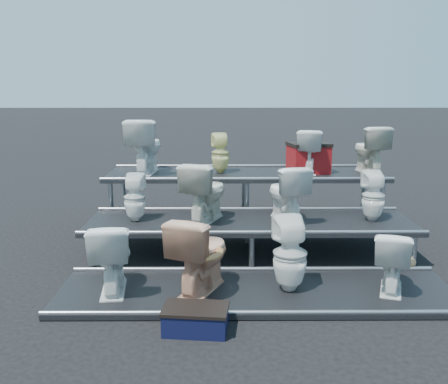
{
  "coord_description": "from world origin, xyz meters",
  "views": [
    {
      "loc": [
        -0.37,
        -6.25,
        2.21
      ],
      "look_at": [
        -0.34,
        0.1,
        0.82
      ],
      "focal_mm": 40.0,
      "sensor_mm": 36.0,
      "label": 1
    }
  ],
  "objects_px": {
    "toilet_0": "(111,256)",
    "toilet_4": "(135,198)",
    "toilet_2": "(290,254)",
    "red_crate": "(308,159)",
    "toilet_10": "(311,151)",
    "toilet_1": "(200,253)",
    "toilet_3": "(392,260)",
    "toilet_5": "(205,191)",
    "toilet_7": "(373,196)",
    "toilet_6": "(286,193)",
    "toilet_9": "(220,153)",
    "toilet_11": "(369,149)",
    "step_stool": "(196,321)",
    "toilet_8": "(145,146)"
  },
  "relations": [
    {
      "from": "toilet_4",
      "to": "toilet_7",
      "type": "xyz_separation_m",
      "value": [
        3.08,
        0.0,
        0.02
      ]
    },
    {
      "from": "toilet_1",
      "to": "toilet_5",
      "type": "bearing_deg",
      "value": -66.3
    },
    {
      "from": "toilet_6",
      "to": "toilet_9",
      "type": "xyz_separation_m",
      "value": [
        -0.85,
        1.3,
        0.34
      ]
    },
    {
      "from": "toilet_8",
      "to": "step_stool",
      "type": "xyz_separation_m",
      "value": [
        0.93,
        -3.39,
        -1.17
      ]
    },
    {
      "from": "toilet_4",
      "to": "toilet_10",
      "type": "bearing_deg",
      "value": -151.62
    },
    {
      "from": "toilet_6",
      "to": "toilet_7",
      "type": "bearing_deg",
      "value": 165.03
    },
    {
      "from": "toilet_6",
      "to": "red_crate",
      "type": "distance_m",
      "value": 1.42
    },
    {
      "from": "toilet_2",
      "to": "red_crate",
      "type": "height_order",
      "value": "red_crate"
    },
    {
      "from": "toilet_3",
      "to": "toilet_6",
      "type": "relative_size",
      "value": 0.9
    },
    {
      "from": "toilet_5",
      "to": "toilet_11",
      "type": "height_order",
      "value": "toilet_11"
    },
    {
      "from": "toilet_2",
      "to": "toilet_11",
      "type": "bearing_deg",
      "value": -126.51
    },
    {
      "from": "toilet_2",
      "to": "toilet_10",
      "type": "distance_m",
      "value": 2.78
    },
    {
      "from": "toilet_3",
      "to": "toilet_11",
      "type": "bearing_deg",
      "value": -80.56
    },
    {
      "from": "toilet_11",
      "to": "step_stool",
      "type": "distance_m",
      "value": 4.36
    },
    {
      "from": "toilet_7",
      "to": "toilet_10",
      "type": "bearing_deg",
      "value": -66.76
    },
    {
      "from": "toilet_10",
      "to": "red_crate",
      "type": "relative_size",
      "value": 1.17
    },
    {
      "from": "toilet_4",
      "to": "step_stool",
      "type": "distance_m",
      "value": 2.36
    },
    {
      "from": "toilet_4",
      "to": "toilet_9",
      "type": "bearing_deg",
      "value": -129.58
    },
    {
      "from": "toilet_2",
      "to": "red_crate",
      "type": "bearing_deg",
      "value": -109.11
    },
    {
      "from": "toilet_0",
      "to": "toilet_1",
      "type": "relative_size",
      "value": 0.92
    },
    {
      "from": "toilet_1",
      "to": "toilet_11",
      "type": "height_order",
      "value": "toilet_11"
    },
    {
      "from": "toilet_9",
      "to": "red_crate",
      "type": "xyz_separation_m",
      "value": [
        1.35,
        0.01,
        -0.1
      ]
    },
    {
      "from": "toilet_0",
      "to": "toilet_7",
      "type": "distance_m",
      "value": 3.39
    },
    {
      "from": "toilet_7",
      "to": "toilet_2",
      "type": "bearing_deg",
      "value": 44.83
    },
    {
      "from": "toilet_9",
      "to": "red_crate",
      "type": "bearing_deg",
      "value": 171.57
    },
    {
      "from": "toilet_7",
      "to": "red_crate",
      "type": "height_order",
      "value": "red_crate"
    },
    {
      "from": "toilet_2",
      "to": "toilet_4",
      "type": "bearing_deg",
      "value": -41.11
    },
    {
      "from": "toilet_7",
      "to": "toilet_8",
      "type": "relative_size",
      "value": 0.79
    },
    {
      "from": "toilet_7",
      "to": "toilet_11",
      "type": "distance_m",
      "value": 1.4
    },
    {
      "from": "toilet_2",
      "to": "red_crate",
      "type": "distance_m",
      "value": 2.75
    },
    {
      "from": "toilet_1",
      "to": "toilet_8",
      "type": "distance_m",
      "value": 2.88
    },
    {
      "from": "toilet_6",
      "to": "step_stool",
      "type": "xyz_separation_m",
      "value": [
        -1.07,
        -2.09,
        -0.72
      ]
    },
    {
      "from": "toilet_0",
      "to": "toilet_4",
      "type": "height_order",
      "value": "toilet_4"
    },
    {
      "from": "toilet_2",
      "to": "toilet_6",
      "type": "bearing_deg",
      "value": -100.96
    },
    {
      "from": "toilet_6",
      "to": "toilet_2",
      "type": "bearing_deg",
      "value": 69.86
    },
    {
      "from": "toilet_1",
      "to": "toilet_3",
      "type": "height_order",
      "value": "toilet_1"
    },
    {
      "from": "toilet_0",
      "to": "toilet_4",
      "type": "relative_size",
      "value": 1.23
    },
    {
      "from": "toilet_2",
      "to": "toilet_11",
      "type": "relative_size",
      "value": 1.11
    },
    {
      "from": "toilet_1",
      "to": "red_crate",
      "type": "height_order",
      "value": "red_crate"
    },
    {
      "from": "toilet_4",
      "to": "toilet_9",
      "type": "xyz_separation_m",
      "value": [
        1.1,
        1.3,
        0.4
      ]
    },
    {
      "from": "toilet_2",
      "to": "toilet_5",
      "type": "bearing_deg",
      "value": -60.29
    },
    {
      "from": "toilet_0",
      "to": "toilet_1",
      "type": "distance_m",
      "value": 0.93
    },
    {
      "from": "toilet_5",
      "to": "red_crate",
      "type": "relative_size",
      "value": 1.36
    },
    {
      "from": "toilet_10",
      "to": "toilet_7",
      "type": "bearing_deg",
      "value": 129.89
    },
    {
      "from": "toilet_6",
      "to": "toilet_9",
      "type": "relative_size",
      "value": 1.21
    },
    {
      "from": "toilet_5",
      "to": "toilet_1",
      "type": "bearing_deg",
      "value": 111.9
    },
    {
      "from": "toilet_0",
      "to": "toilet_11",
      "type": "relative_size",
      "value": 1.05
    },
    {
      "from": "toilet_8",
      "to": "red_crate",
      "type": "bearing_deg",
      "value": -175.02
    },
    {
      "from": "toilet_3",
      "to": "toilet_10",
      "type": "height_order",
      "value": "toilet_10"
    },
    {
      "from": "toilet_2",
      "to": "toilet_10",
      "type": "relative_size",
      "value": 1.19
    }
  ]
}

